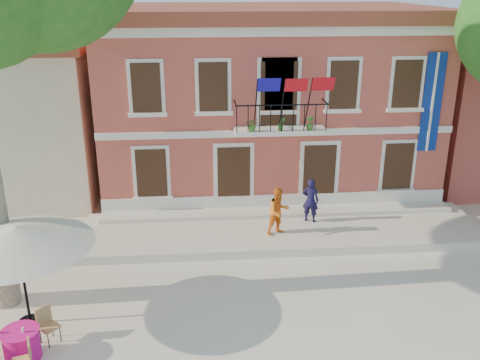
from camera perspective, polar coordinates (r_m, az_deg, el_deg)
name	(u,v)px	position (r m, az deg, el deg)	size (l,w,h in m)	color
ground	(235,308)	(15.10, -0.54, -13.51)	(90.00, 90.00, 0.00)	beige
main_building	(264,97)	(23.13, 2.61, 8.83)	(13.50, 9.59, 7.50)	#B54E41
terrace	(282,231)	(19.03, 4.52, -5.42)	(14.00, 3.40, 0.30)	silver
patio_umbrella	(17,237)	(14.36, -22.72, -5.62)	(3.76, 3.76, 2.79)	black
pedestrian_navy	(311,200)	(19.21, 7.53, -2.16)	(0.59, 0.39, 1.61)	black
pedestrian_orange	(279,211)	(18.14, 4.15, -3.35)	(0.81, 0.63, 1.66)	orange
cafe_table_1	(21,343)	(14.14, -22.28, -15.79)	(1.79, 1.83, 0.95)	#E11594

